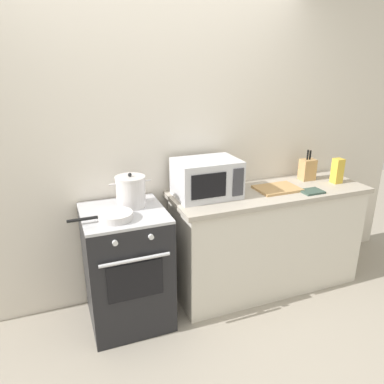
{
  "coord_description": "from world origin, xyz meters",
  "views": [
    {
      "loc": [
        -0.78,
        -1.87,
        1.95
      ],
      "look_at": [
        0.19,
        0.6,
        1.0
      ],
      "focal_mm": 34.52,
      "sensor_mm": 36.0,
      "label": 1
    }
  ],
  "objects": [
    {
      "name": "ground_plane",
      "position": [
        0.0,
        0.0,
        0.0
      ],
      "size": [
        10.0,
        10.0,
        0.0
      ],
      "primitive_type": "plane",
      "color": "#9E9384"
    },
    {
      "name": "back_wall",
      "position": [
        0.3,
        0.97,
        1.25
      ],
      "size": [
        4.4,
        0.1,
        2.5
      ],
      "primitive_type": "cube",
      "color": "silver",
      "rests_on": "ground_plane"
    },
    {
      "name": "lower_cabinet_right",
      "position": [
        0.9,
        0.62,
        0.44
      ],
      "size": [
        1.64,
        0.56,
        0.88
      ],
      "primitive_type": "cube",
      "color": "beige",
      "rests_on": "ground_plane"
    },
    {
      "name": "countertop_right",
      "position": [
        0.9,
        0.62,
        0.9
      ],
      "size": [
        1.7,
        0.6,
        0.04
      ],
      "primitive_type": "cube",
      "color": "#ADA393",
      "rests_on": "lower_cabinet_right"
    },
    {
      "name": "stove",
      "position": [
        -0.35,
        0.6,
        0.46
      ],
      "size": [
        0.6,
        0.64,
        0.92
      ],
      "color": "black",
      "rests_on": "ground_plane"
    },
    {
      "name": "stock_pot",
      "position": [
        -0.27,
        0.69,
        1.04
      ],
      "size": [
        0.31,
        0.22,
        0.26
      ],
      "color": "silver",
      "rests_on": "stove"
    },
    {
      "name": "frying_pan",
      "position": [
        -0.43,
        0.48,
        0.95
      ],
      "size": [
        0.44,
        0.24,
        0.05
      ],
      "color": "silver",
      "rests_on": "stove"
    },
    {
      "name": "microwave",
      "position": [
        0.34,
        0.68,
        1.07
      ],
      "size": [
        0.5,
        0.37,
        0.3
      ],
      "color": "silver",
      "rests_on": "countertop_right"
    },
    {
      "name": "cutting_board",
      "position": [
        0.96,
        0.6,
        0.93
      ],
      "size": [
        0.36,
        0.26,
        0.02
      ],
      "primitive_type": "cube",
      "color": "tan",
      "rests_on": "countertop_right"
    },
    {
      "name": "knife_block",
      "position": [
        1.36,
        0.74,
        1.02
      ],
      "size": [
        0.13,
        0.1,
        0.28
      ],
      "color": "tan",
      "rests_on": "countertop_right"
    },
    {
      "name": "pasta_box",
      "position": [
        1.55,
        0.57,
        1.03
      ],
      "size": [
        0.08,
        0.08,
        0.22
      ],
      "primitive_type": "cube",
      "color": "gold",
      "rests_on": "countertop_right"
    },
    {
      "name": "oven_mitt",
      "position": [
        1.19,
        0.44,
        0.93
      ],
      "size": [
        0.18,
        0.14,
        0.02
      ],
      "primitive_type": "cube",
      "color": "#384C42",
      "rests_on": "countertop_right"
    }
  ]
}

